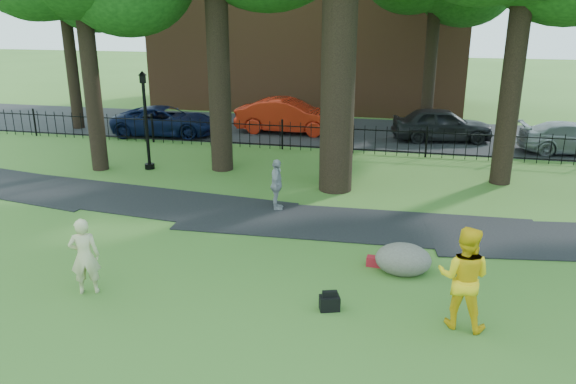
% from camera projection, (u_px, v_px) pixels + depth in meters
% --- Properties ---
extents(ground, '(120.00, 120.00, 0.00)m').
position_uv_depth(ground, '(290.00, 286.00, 12.40)').
color(ground, '#3C6623').
rests_on(ground, ground).
extents(footpath, '(36.07, 3.85, 0.03)m').
position_uv_depth(footpath, '(355.00, 225.00, 15.81)').
color(footpath, black).
rests_on(footpath, ground).
extents(street, '(80.00, 7.00, 0.02)m').
position_uv_depth(street, '(361.00, 133.00, 27.21)').
color(street, black).
rests_on(street, ground).
extents(iron_fence, '(44.00, 0.04, 1.20)m').
position_uv_depth(iron_fence, '(352.00, 139.00, 23.32)').
color(iron_fence, black).
rests_on(iron_fence, ground).
extents(brick_building, '(18.00, 8.00, 12.00)m').
position_uv_depth(brick_building, '(312.00, 3.00, 33.55)').
color(brick_building, brown).
rests_on(brick_building, ground).
extents(woman, '(0.73, 0.62, 1.70)m').
position_uv_depth(woman, '(85.00, 256.00, 11.85)').
color(woman, beige).
rests_on(woman, ground).
extents(man, '(1.14, 0.97, 2.04)m').
position_uv_depth(man, '(464.00, 277.00, 10.56)').
color(man, yellow).
rests_on(man, ground).
extents(pedestrian, '(0.52, 0.97, 1.57)m').
position_uv_depth(pedestrian, '(277.00, 185.00, 16.77)').
color(pedestrian, '#99999D').
rests_on(pedestrian, ground).
extents(boulder, '(1.41, 1.14, 0.75)m').
position_uv_depth(boulder, '(403.00, 257.00, 12.92)').
color(boulder, slate).
rests_on(boulder, ground).
extents(lamppost, '(0.36, 0.36, 3.66)m').
position_uv_depth(lamppost, '(146.00, 122.00, 20.69)').
color(lamppost, black).
rests_on(lamppost, ground).
extents(backpack, '(0.46, 0.37, 0.30)m').
position_uv_depth(backpack, '(330.00, 303.00, 11.37)').
color(backpack, black).
rests_on(backpack, ground).
extents(red_bag, '(0.35, 0.24, 0.23)m').
position_uv_depth(red_bag, '(374.00, 261.00, 13.31)').
color(red_bag, maroon).
rests_on(red_bag, ground).
extents(red_sedan, '(5.01, 1.83, 1.64)m').
position_uv_depth(red_sedan, '(288.00, 116.00, 27.02)').
color(red_sedan, red).
rests_on(red_sedan, ground).
extents(navy_van, '(5.11, 2.81, 1.36)m').
position_uv_depth(navy_van, '(165.00, 121.00, 26.57)').
color(navy_van, '#0B1438').
rests_on(navy_van, ground).
extents(grey_car, '(4.68, 2.52, 1.51)m').
position_uv_depth(grey_car, '(442.00, 124.00, 25.44)').
color(grey_car, black).
rests_on(grey_car, ground).
extents(silver_car, '(4.53, 2.10, 1.28)m').
position_uv_depth(silver_car, '(574.00, 138.00, 23.28)').
color(silver_car, gray).
rests_on(silver_car, ground).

